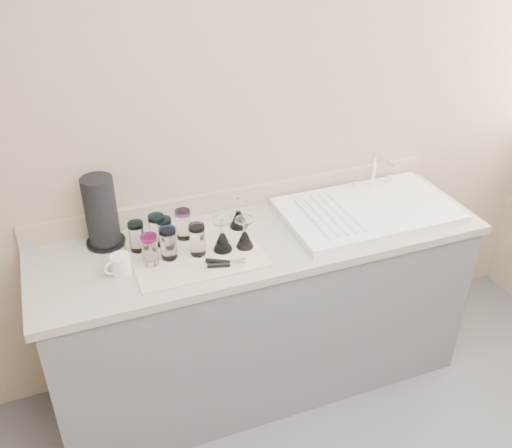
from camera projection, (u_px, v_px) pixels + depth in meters
name	position (u px, v px, depth m)	size (l,w,h in m)	color
room_envelope	(457.00, 260.00, 1.29)	(3.54, 3.50, 2.52)	#525257
counter_unit	(261.00, 312.00, 2.82)	(2.06, 0.62, 0.90)	slate
sink_unit	(368.00, 210.00, 2.74)	(0.82, 0.50, 0.22)	white
dish_towel	(196.00, 252.00, 2.46)	(0.55, 0.42, 0.01)	beige
tumbler_teal	(137.00, 236.00, 2.44)	(0.07, 0.07, 0.14)	white
tumbler_cyan	(157.00, 230.00, 2.48)	(0.07, 0.07, 0.14)	white
tumbler_purple	(183.00, 224.00, 2.52)	(0.07, 0.07, 0.14)	white
tumbler_magenta	(150.00, 250.00, 2.35)	(0.07, 0.07, 0.14)	white
tumbler_blue	(168.00, 243.00, 2.39)	(0.07, 0.07, 0.14)	white
tumbler_lavender	(197.00, 240.00, 2.41)	(0.07, 0.07, 0.14)	white
tumbler_extra	(165.00, 232.00, 2.47)	(0.07, 0.07, 0.13)	white
goblet_back_right	(239.00, 217.00, 2.61)	(0.08, 0.08, 0.15)	white
goblet_front_left	(223.00, 239.00, 2.45)	(0.09, 0.09, 0.15)	white
goblet_front_right	(245.00, 237.00, 2.47)	(0.08, 0.08, 0.14)	white
can_opener	(226.00, 263.00, 2.37)	(0.16, 0.10, 0.02)	silver
white_mug	(121.00, 265.00, 2.32)	(0.12, 0.10, 0.09)	silver
paper_towel_roll	(101.00, 213.00, 2.45)	(0.17, 0.17, 0.32)	black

